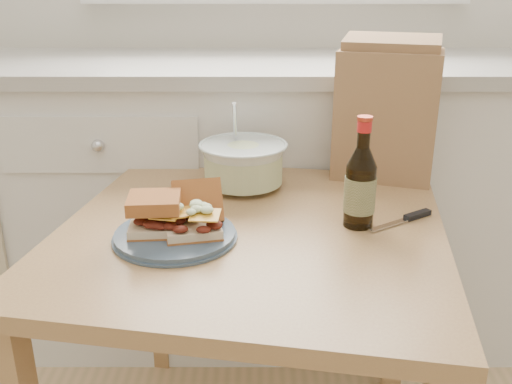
{
  "coord_description": "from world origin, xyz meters",
  "views": [
    {
      "loc": [
        -0.06,
        -0.12,
        1.19
      ],
      "look_at": [
        -0.07,
        1.0,
        0.76
      ],
      "focal_mm": 40.0,
      "sensor_mm": 36.0,
      "label": 1
    }
  ],
  "objects_px": {
    "dining_table": "(252,267)",
    "plate": "(175,235)",
    "coleslaw_bowl": "(243,166)",
    "beer_bottle": "(360,186)",
    "paper_bag": "(386,115)"
  },
  "relations": [
    {
      "from": "beer_bottle",
      "to": "paper_bag",
      "type": "distance_m",
      "value": 0.36
    },
    {
      "from": "dining_table",
      "to": "beer_bottle",
      "type": "distance_m",
      "value": 0.3
    },
    {
      "from": "dining_table",
      "to": "coleslaw_bowl",
      "type": "bearing_deg",
      "value": 105.25
    },
    {
      "from": "dining_table",
      "to": "paper_bag",
      "type": "bearing_deg",
      "value": 53.86
    },
    {
      "from": "plate",
      "to": "beer_bottle",
      "type": "relative_size",
      "value": 1.03
    },
    {
      "from": "dining_table",
      "to": "coleslaw_bowl",
      "type": "height_order",
      "value": "coleslaw_bowl"
    },
    {
      "from": "coleslaw_bowl",
      "to": "beer_bottle",
      "type": "height_order",
      "value": "beer_bottle"
    },
    {
      "from": "paper_bag",
      "to": "beer_bottle",
      "type": "bearing_deg",
      "value": -92.78
    },
    {
      "from": "plate",
      "to": "paper_bag",
      "type": "distance_m",
      "value": 0.66
    },
    {
      "from": "dining_table",
      "to": "paper_bag",
      "type": "height_order",
      "value": "paper_bag"
    },
    {
      "from": "plate",
      "to": "coleslaw_bowl",
      "type": "bearing_deg",
      "value": 66.26
    },
    {
      "from": "dining_table",
      "to": "plate",
      "type": "relative_size",
      "value": 3.82
    },
    {
      "from": "plate",
      "to": "paper_bag",
      "type": "relative_size",
      "value": 0.74
    },
    {
      "from": "paper_bag",
      "to": "plate",
      "type": "bearing_deg",
      "value": -124.77
    },
    {
      "from": "dining_table",
      "to": "plate",
      "type": "bearing_deg",
      "value": -148.72
    }
  ]
}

